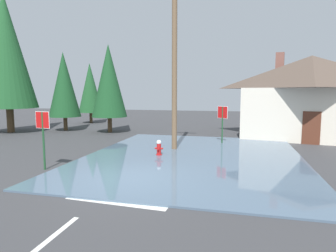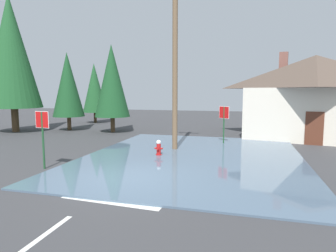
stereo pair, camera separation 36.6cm
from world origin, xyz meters
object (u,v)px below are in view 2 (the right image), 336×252
at_px(house, 314,95).
at_px(pine_tree_mid_left, 112,81).
at_px(pine_tree_short_left, 11,52).
at_px(fire_hydrant, 159,148).
at_px(stop_sign_far, 224,117).
at_px(pine_tree_far_center, 94,88).
at_px(pine_tree_tall_left, 68,85).
at_px(utility_pole, 175,57).
at_px(stop_sign_near, 43,128).

xyz_separation_m(house, pine_tree_mid_left, (-14.65, -1.11, 1.09)).
distance_m(pine_tree_mid_left, pine_tree_short_left, 8.16).
bearing_deg(fire_hydrant, stop_sign_far, 56.36).
relative_size(house, pine_tree_far_center, 1.67).
bearing_deg(pine_tree_tall_left, pine_tree_mid_left, -2.39).
height_order(house, pine_tree_short_left, pine_tree_short_left).
xyz_separation_m(utility_pole, pine_tree_tall_left, (-10.54, 5.90, -1.25)).
relative_size(fire_hydrant, pine_tree_far_center, 0.13).
distance_m(stop_sign_far, pine_tree_mid_left, 9.75).
distance_m(utility_pole, stop_sign_far, 4.86).
height_order(stop_sign_near, house, house).
bearing_deg(pine_tree_mid_left, pine_tree_far_center, 129.08).
bearing_deg(stop_sign_far, pine_tree_tall_left, 165.49).
height_order(utility_pole, pine_tree_far_center, utility_pole).
relative_size(stop_sign_near, pine_tree_mid_left, 0.35).
bearing_deg(pine_tree_tall_left, pine_tree_far_center, 98.84).
height_order(pine_tree_mid_left, pine_tree_far_center, pine_tree_mid_left).
height_order(stop_sign_near, pine_tree_short_left, pine_tree_short_left).
bearing_deg(pine_tree_mid_left, stop_sign_far, -19.67).
relative_size(pine_tree_tall_left, pine_tree_mid_left, 0.93).
bearing_deg(pine_tree_short_left, stop_sign_far, -4.64).
xyz_separation_m(stop_sign_near, pine_tree_short_left, (-9.84, 9.08, 4.60)).
bearing_deg(pine_tree_short_left, fire_hydrant, -22.18).
distance_m(fire_hydrant, utility_pole, 4.93).
relative_size(house, pine_tree_tall_left, 1.59).
relative_size(stop_sign_far, house, 0.23).
bearing_deg(pine_tree_short_left, pine_tree_mid_left, 13.60).
distance_m(house, pine_tree_far_center, 20.27).
bearing_deg(pine_tree_far_center, utility_pole, -45.97).
bearing_deg(utility_pole, pine_tree_tall_left, 150.77).
bearing_deg(pine_tree_short_left, utility_pole, -15.40).
bearing_deg(fire_hydrant, pine_tree_short_left, 157.82).
distance_m(stop_sign_near, house, 17.34).
xyz_separation_m(stop_sign_near, pine_tree_mid_left, (-2.23, 10.93, 2.34)).
bearing_deg(stop_sign_near, house, 44.12).
bearing_deg(pine_tree_mid_left, pine_tree_short_left, -166.40).
relative_size(stop_sign_near, pine_tree_short_left, 0.22).
distance_m(pine_tree_short_left, pine_tree_far_center, 8.82).
relative_size(utility_pole, pine_tree_tall_left, 1.51).
height_order(stop_sign_near, stop_sign_far, stop_sign_near).
relative_size(fire_hydrant, pine_tree_mid_left, 0.12).
distance_m(utility_pole, pine_tree_far_center, 16.55).
bearing_deg(house, utility_pole, -140.04).
xyz_separation_m(stop_sign_near, pine_tree_tall_left, (-6.28, 11.10, 2.07)).
relative_size(house, pine_tree_short_left, 0.95).
bearing_deg(fire_hydrant, house, 44.92).
bearing_deg(house, stop_sign_near, -135.88).
bearing_deg(stop_sign_near, pine_tree_far_center, 112.91).
bearing_deg(pine_tree_far_center, pine_tree_mid_left, -50.92).
distance_m(fire_hydrant, house, 12.36).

